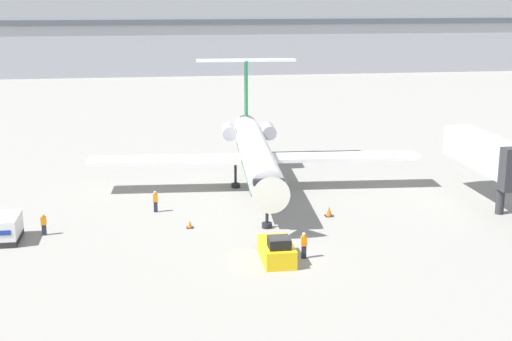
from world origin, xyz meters
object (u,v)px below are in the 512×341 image
(worker_near_tug, at_px, (304,245))
(jet_bridge, at_px, (489,155))
(traffic_cone_left, at_px, (190,224))
(traffic_cone_right, at_px, (329,211))
(luggage_cart, at_px, (6,229))
(worker_by_wing, at_px, (155,201))
(airplane_main, at_px, (255,151))
(pushback_tug, at_px, (277,250))
(worker_on_apron, at_px, (44,224))

(worker_near_tug, height_order, jet_bridge, jet_bridge)
(traffic_cone_left, relative_size, traffic_cone_right, 0.72)
(luggage_cart, xyz_separation_m, traffic_cone_right, (24.91, 2.37, -0.55))
(worker_by_wing, height_order, jet_bridge, jet_bridge)
(worker_near_tug, relative_size, jet_bridge, 0.15)
(airplane_main, distance_m, pushback_tug, 18.53)
(airplane_main, distance_m, traffic_cone_right, 10.72)
(pushback_tug, height_order, luggage_cart, pushback_tug)
(luggage_cart, relative_size, traffic_cone_right, 4.06)
(traffic_cone_right, distance_m, jet_bridge, 14.68)
(airplane_main, relative_size, traffic_cone_left, 50.81)
(jet_bridge, bearing_deg, worker_near_tug, -150.97)
(traffic_cone_right, bearing_deg, worker_on_apron, -176.32)
(luggage_cart, distance_m, jet_bridge, 39.29)
(airplane_main, relative_size, worker_near_tug, 16.53)
(luggage_cart, height_order, worker_on_apron, luggage_cart)
(traffic_cone_left, bearing_deg, luggage_cart, -175.64)
(worker_near_tug, xyz_separation_m, worker_by_wing, (-9.94, 12.22, -0.01))
(worker_near_tug, bearing_deg, traffic_cone_right, 65.82)
(pushback_tug, height_order, traffic_cone_right, pushback_tug)
(luggage_cart, height_order, traffic_cone_right, luggage_cart)
(worker_by_wing, distance_m, jet_bridge, 28.36)
(airplane_main, relative_size, traffic_cone_right, 36.72)
(pushback_tug, xyz_separation_m, worker_near_tug, (1.92, 0.19, 0.25))
(worker_on_apron, bearing_deg, worker_by_wing, 29.02)
(airplane_main, height_order, pushback_tug, airplane_main)
(pushback_tug, xyz_separation_m, worker_on_apron, (-16.38, 7.76, 0.14))
(worker_by_wing, xyz_separation_m, worker_on_apron, (-8.37, -4.64, -0.09))
(worker_near_tug, bearing_deg, pushback_tug, -174.49)
(luggage_cart, bearing_deg, worker_near_tug, -17.67)
(worker_by_wing, relative_size, traffic_cone_right, 2.20)
(traffic_cone_left, bearing_deg, worker_by_wing, 119.44)
(worker_by_wing, height_order, traffic_cone_left, worker_by_wing)
(airplane_main, height_order, worker_near_tug, airplane_main)
(airplane_main, relative_size, jet_bridge, 2.44)
(luggage_cart, bearing_deg, jet_bridge, 5.00)
(traffic_cone_right, xyz_separation_m, jet_bridge, (14.07, 1.04, 4.05))
(worker_near_tug, height_order, traffic_cone_right, worker_near_tug)
(luggage_cart, relative_size, worker_on_apron, 2.02)
(traffic_cone_right, bearing_deg, jet_bridge, 4.22)
(luggage_cart, xyz_separation_m, worker_near_tug, (20.86, -6.65, 0.03))
(jet_bridge, bearing_deg, luggage_cart, -175.00)
(pushback_tug, height_order, jet_bridge, jet_bridge)
(worker_by_wing, distance_m, traffic_cone_right, 14.36)
(pushback_tug, distance_m, worker_by_wing, 14.77)
(worker_on_apron, height_order, traffic_cone_left, worker_on_apron)
(airplane_main, bearing_deg, luggage_cart, -150.44)
(airplane_main, xyz_separation_m, worker_near_tug, (0.70, -18.08, -2.60))
(luggage_cart, bearing_deg, worker_by_wing, 27.03)
(worker_near_tug, height_order, worker_by_wing, worker_near_tug)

